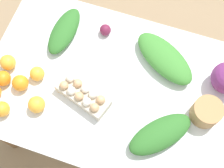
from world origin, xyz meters
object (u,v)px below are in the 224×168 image
object	(u,v)px
beet_root	(105,30)
orange_3	(20,83)
greens_bunch_scallion	(160,134)
orange_2	(3,78)
greens_bunch_kale	(164,58)
orange_6	(8,62)
greens_bunch_dandelion	(64,31)
orange_0	(37,105)
orange_1	(37,74)
orange_4	(2,109)
egg_carton	(83,95)
paper_bag	(206,112)

from	to	relation	value
beet_root	orange_3	size ratio (longest dim) A/B	0.75
greens_bunch_scallion	orange_2	size ratio (longest dim) A/B	4.17
greens_bunch_kale	orange_6	world-z (taller)	greens_bunch_kale
greens_bunch_scallion	orange_6	world-z (taller)	greens_bunch_scallion
greens_bunch_dandelion	orange_0	world-z (taller)	orange_0
greens_bunch_dandelion	orange_2	size ratio (longest dim) A/B	3.82
orange_0	greens_bunch_kale	bearing A→B (deg)	-140.13
beet_root	orange_0	bearing A→B (deg)	70.68
greens_bunch_scallion	orange_1	size ratio (longest dim) A/B	4.38
beet_root	orange_6	size ratio (longest dim) A/B	0.76
greens_bunch_dandelion	beet_root	size ratio (longest dim) A/B	4.87
greens_bunch_scallion	orange_4	bearing A→B (deg)	9.27
orange_0	orange_4	size ratio (longest dim) A/B	1.08
orange_4	orange_6	bearing A→B (deg)	-71.26
egg_carton	greens_bunch_kale	distance (m)	0.46
orange_0	egg_carton	bearing A→B (deg)	-148.59
beet_root	orange_2	xyz separation A→B (m)	(0.39, 0.43, 0.01)
greens_bunch_kale	orange_0	world-z (taller)	greens_bunch_kale
greens_bunch_dandelion	egg_carton	bearing A→B (deg)	125.68
greens_bunch_dandelion	orange_1	bearing A→B (deg)	82.21
greens_bunch_dandelion	orange_1	xyz separation A→B (m)	(0.04, 0.28, -0.00)
orange_2	orange_0	bearing A→B (deg)	161.17
greens_bunch_scallion	greens_bunch_kale	distance (m)	0.40
orange_6	orange_4	bearing A→B (deg)	108.74
orange_1	greens_bunch_scallion	bearing A→B (deg)	171.31
paper_bag	greens_bunch_kale	bearing A→B (deg)	-39.45
orange_1	orange_6	size ratio (longest dim) A/B	0.92
paper_bag	orange_3	distance (m)	0.92
orange_4	orange_6	world-z (taller)	orange_6
orange_1	orange_2	distance (m)	0.17
beet_root	orange_6	bearing A→B (deg)	40.21
greens_bunch_dandelion	orange_4	distance (m)	0.52
greens_bunch_dandelion	orange_6	xyz separation A→B (m)	(0.20, 0.27, 0.00)
greens_bunch_scallion	orange_3	distance (m)	0.73
orange_1	orange_3	bearing A→B (deg)	52.10
paper_bag	greens_bunch_scallion	distance (m)	0.25
greens_bunch_dandelion	greens_bunch_kale	distance (m)	0.55
orange_1	paper_bag	bearing A→B (deg)	-175.41
greens_bunch_dandelion	orange_4	world-z (taller)	orange_4
egg_carton	orange_4	distance (m)	0.40
paper_bag	orange_0	xyz separation A→B (m)	(0.79, 0.22, -0.01)
orange_4	greens_bunch_dandelion	bearing A→B (deg)	-103.89
beet_root	orange_2	world-z (taller)	orange_2
egg_carton	beet_root	world-z (taller)	egg_carton
egg_carton	greens_bunch_scallion	size ratio (longest dim) A/B	0.91
beet_root	orange_1	size ratio (longest dim) A/B	0.82
paper_bag	greens_bunch_scallion	xyz separation A→B (m)	(0.18, 0.17, -0.01)
greens_bunch_scallion	beet_root	distance (m)	0.63
egg_carton	paper_bag	distance (m)	0.60
paper_bag	greens_bunch_scallion	bearing A→B (deg)	43.61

